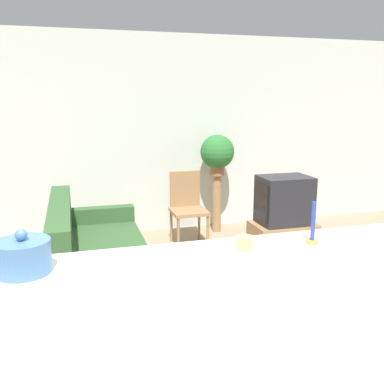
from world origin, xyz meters
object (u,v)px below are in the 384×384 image
decorative_bowl (23,256)px  potted_plant (217,153)px  television (284,200)px  couch (95,257)px  wooden_chair (187,205)px

decorative_bowl → potted_plant: bearing=58.0°
television → decorative_bowl: bearing=-139.4°
couch → decorative_bowl: bearing=-100.9°
television → wooden_chair: bearing=132.5°
wooden_chair → potted_plant: 0.89m
wooden_chair → decorative_bowl: decorative_bowl is taller
couch → decorative_bowl: (-0.41, -2.11, 0.84)m
couch → television: (2.09, 0.03, 0.45)m
couch → television: size_ratio=3.22×
couch → television: television is taller
couch → wooden_chair: 1.58m
television → couch: bearing=-179.2°
couch → wooden_chair: bearing=38.2°
television → wooden_chair: 1.29m
television → decorative_bowl: size_ratio=2.21×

